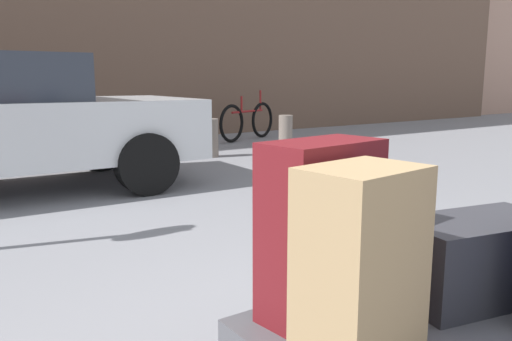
% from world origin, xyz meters
% --- Properties ---
extents(luggage_cart, '(1.37, 0.89, 0.34)m').
position_xyz_m(luggage_cart, '(0.00, 0.00, 0.27)').
color(luggage_cart, '#4C4C51').
rests_on(luggage_cart, ground_plane).
extents(suitcase_tan_rear_left, '(0.37, 0.29, 0.59)m').
position_xyz_m(suitcase_tan_rear_left, '(-0.47, -0.02, 0.63)').
color(suitcase_tan_rear_left, '#9E7F56').
rests_on(suitcase_tan_rear_left, luggage_cart).
extents(suitcase_maroon_stacked_top, '(0.45, 0.28, 0.62)m').
position_xyz_m(suitcase_maroon_stacked_top, '(-0.36, 0.27, 0.65)').
color(suitcase_maroon_stacked_top, maroon).
rests_on(suitcase_maroon_stacked_top, luggage_cart).
extents(duffel_bag_charcoal_front_right, '(0.68, 0.44, 0.31)m').
position_xyz_m(duffel_bag_charcoal_front_right, '(0.23, 0.05, 0.50)').
color(duffel_bag_charcoal_front_right, '#2D2D33').
rests_on(duffel_bag_charcoal_front_right, luggage_cart).
extents(bicycle_leaning, '(1.66, 0.69, 0.96)m').
position_xyz_m(bicycle_leaning, '(4.02, 7.33, 0.37)').
color(bicycle_leaning, black).
rests_on(bicycle_leaning, ground_plane).
extents(bollard_kerb_near, '(0.23, 0.23, 0.58)m').
position_xyz_m(bollard_kerb_near, '(2.31, 5.77, 0.29)').
color(bollard_kerb_near, '#72665B').
rests_on(bollard_kerb_near, ground_plane).
extents(bollard_kerb_mid, '(0.23, 0.23, 0.58)m').
position_xyz_m(bollard_kerb_mid, '(3.75, 5.77, 0.29)').
color(bollard_kerb_mid, '#72665B').
rests_on(bollard_kerb_mid, ground_plane).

